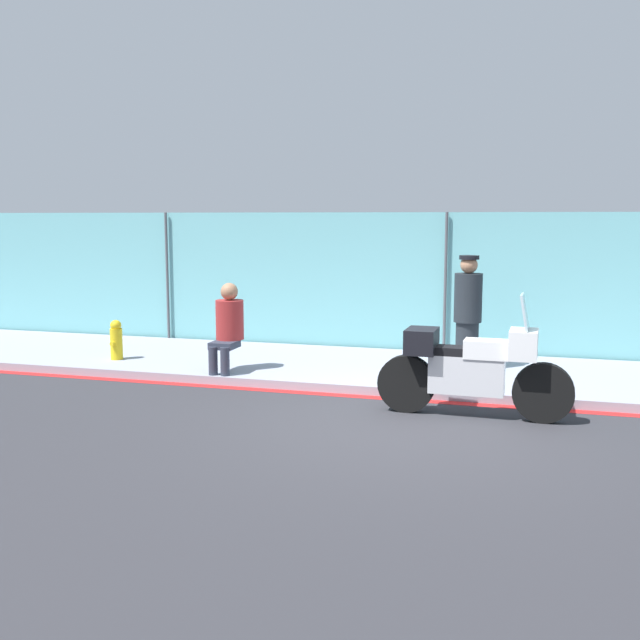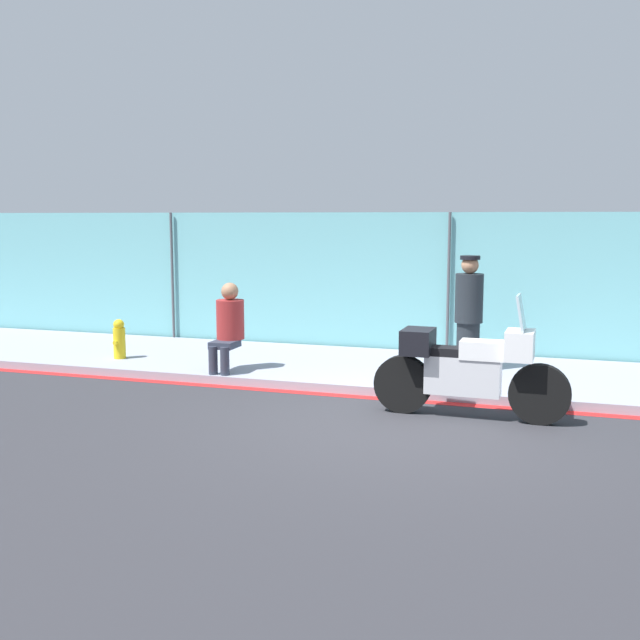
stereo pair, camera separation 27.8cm
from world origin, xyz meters
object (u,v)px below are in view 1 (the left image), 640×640
at_px(motorcycle, 472,367).
at_px(officer_standing, 468,312).
at_px(person_seated_on_curb, 228,323).
at_px(fire_hydrant, 116,340).

bearing_deg(motorcycle, officer_standing, 97.98).
bearing_deg(motorcycle, person_seated_on_curb, 163.57).
distance_m(person_seated_on_curb, fire_hydrant, 2.13).
distance_m(motorcycle, officer_standing, 2.28).
distance_m(motorcycle, fire_hydrant, 5.91).
bearing_deg(motorcycle, fire_hydrant, 166.87).
bearing_deg(officer_standing, motorcycle, -83.29).
height_order(motorcycle, fire_hydrant, motorcycle).
bearing_deg(fire_hydrant, motorcycle, -14.40).
xyz_separation_m(motorcycle, fire_hydrant, (-5.72, 1.47, -0.17)).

